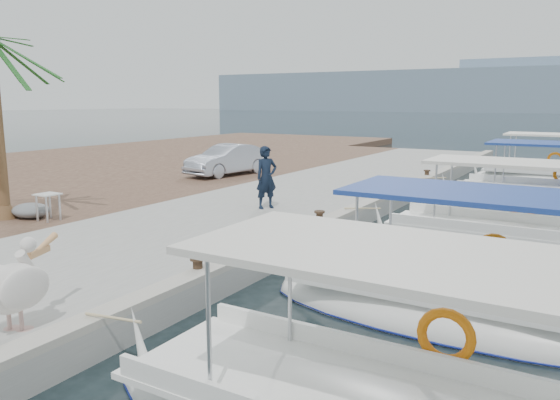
{
  "coord_description": "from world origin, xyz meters",
  "views": [
    {
      "loc": [
        5.86,
        -11.02,
        3.65
      ],
      "look_at": [
        -1.0,
        0.57,
        1.2
      ],
      "focal_mm": 35.0,
      "sensor_mm": 36.0,
      "label": 1
    }
  ],
  "objects_px": {
    "pelican": "(14,286)",
    "parked_car": "(228,160)",
    "fishing_caique_c": "(502,246)",
    "fisherman": "(266,177)",
    "fishing_caique_e": "(544,181)",
    "fishing_caique_b": "(460,315)",
    "fishing_caique_d": "(553,201)"
  },
  "relations": [
    {
      "from": "fishing_caique_c",
      "to": "parked_car",
      "type": "xyz_separation_m",
      "value": [
        -11.98,
        5.0,
        1.03
      ]
    },
    {
      "from": "fishing_caique_c",
      "to": "parked_car",
      "type": "relative_size",
      "value": 1.69
    },
    {
      "from": "fishing_caique_b",
      "to": "fishing_caique_e",
      "type": "relative_size",
      "value": 1.11
    },
    {
      "from": "fishing_caique_e",
      "to": "fisherman",
      "type": "height_order",
      "value": "fisherman"
    },
    {
      "from": "fishing_caique_c",
      "to": "fishing_caique_d",
      "type": "relative_size",
      "value": 0.88
    },
    {
      "from": "fishing_caique_e",
      "to": "pelican",
      "type": "xyz_separation_m",
      "value": [
        -4.7,
        -22.65,
        1.01
      ]
    },
    {
      "from": "fishing_caique_c",
      "to": "fishing_caique_e",
      "type": "bearing_deg",
      "value": 91.01
    },
    {
      "from": "fishing_caique_e",
      "to": "parked_car",
      "type": "xyz_separation_m",
      "value": [
        -11.75,
        -7.96,
        1.03
      ]
    },
    {
      "from": "fishing_caique_b",
      "to": "fishing_caique_c",
      "type": "height_order",
      "value": "same"
    },
    {
      "from": "fisherman",
      "to": "parked_car",
      "type": "distance_m",
      "value": 7.71
    },
    {
      "from": "fishing_caique_c",
      "to": "pelican",
      "type": "bearing_deg",
      "value": -116.93
    },
    {
      "from": "fishing_caique_c",
      "to": "fishing_caique_e",
      "type": "xyz_separation_m",
      "value": [
        -0.23,
        12.96,
        -0.0
      ]
    },
    {
      "from": "pelican",
      "to": "fisherman",
      "type": "distance_m",
      "value": 9.36
    },
    {
      "from": "parked_car",
      "to": "fisherman",
      "type": "bearing_deg",
      "value": -35.79
    },
    {
      "from": "pelican",
      "to": "parked_car",
      "type": "relative_size",
      "value": 0.4
    },
    {
      "from": "fishing_caique_b",
      "to": "fishing_caique_e",
      "type": "bearing_deg",
      "value": 91.09
    },
    {
      "from": "fishing_caique_c",
      "to": "fisherman",
      "type": "height_order",
      "value": "fisherman"
    },
    {
      "from": "fishing_caique_b",
      "to": "fishing_caique_d",
      "type": "distance_m",
      "value": 12.16
    },
    {
      "from": "pelican",
      "to": "fishing_caique_b",
      "type": "bearing_deg",
      "value": 42.7
    },
    {
      "from": "fishing_caique_d",
      "to": "parked_car",
      "type": "relative_size",
      "value": 1.92
    },
    {
      "from": "fishing_caique_e",
      "to": "fishing_caique_c",
      "type": "bearing_deg",
      "value": -88.99
    },
    {
      "from": "fishing_caique_d",
      "to": "parked_car",
      "type": "xyz_separation_m",
      "value": [
        -12.54,
        -2.11,
        0.97
      ]
    },
    {
      "from": "fishing_caique_b",
      "to": "pelican",
      "type": "xyz_separation_m",
      "value": [
        -5.04,
        -4.65,
        1.01
      ]
    },
    {
      "from": "pelican",
      "to": "parked_car",
      "type": "bearing_deg",
      "value": 115.64
    },
    {
      "from": "fishing_caique_c",
      "to": "parked_car",
      "type": "height_order",
      "value": "fishing_caique_c"
    },
    {
      "from": "fishing_caique_b",
      "to": "fisherman",
      "type": "height_order",
      "value": "fisherman"
    },
    {
      "from": "fishing_caique_b",
      "to": "fisherman",
      "type": "xyz_separation_m",
      "value": [
        -6.68,
        4.56,
        1.3
      ]
    },
    {
      "from": "fishing_caique_b",
      "to": "fishing_caique_e",
      "type": "height_order",
      "value": "same"
    },
    {
      "from": "fishing_caique_c",
      "to": "parked_car",
      "type": "distance_m",
      "value": 13.02
    },
    {
      "from": "fishing_caique_e",
      "to": "fishing_caique_d",
      "type": "bearing_deg",
      "value": -82.3
    },
    {
      "from": "fishing_caique_d",
      "to": "pelican",
      "type": "relative_size",
      "value": 4.85
    },
    {
      "from": "fishing_caique_d",
      "to": "pelican",
      "type": "xyz_separation_m",
      "value": [
        -5.49,
        -16.81,
        0.95
      ]
    }
  ]
}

